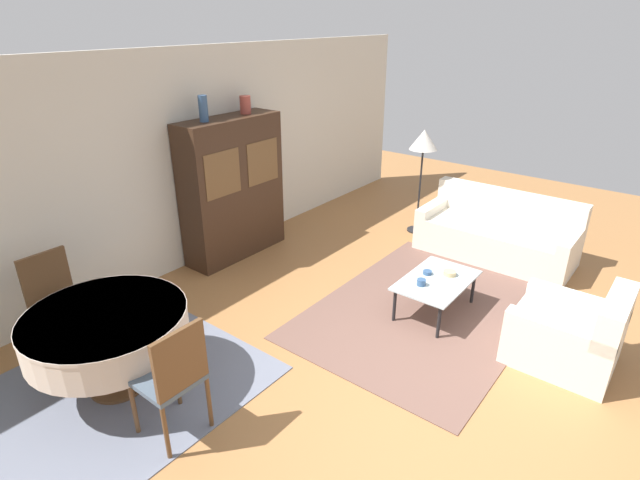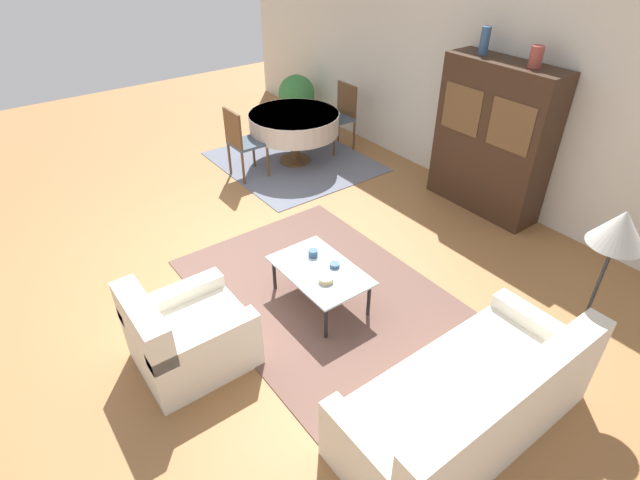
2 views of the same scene
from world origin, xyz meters
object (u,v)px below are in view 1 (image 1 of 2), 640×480
object	(u,v)px
cup	(421,282)
bowl	(450,273)
armchair	(570,335)
dining_table	(107,329)
display_cabinet	(233,189)
vase_tall	(203,109)
floor_lamp	(424,144)
coffee_table	(436,283)
dining_chair_near	(173,375)
couch	(497,235)
bowl_small	(427,272)
dining_chair_far	(56,298)
vase_short	(245,105)

from	to	relation	value
cup	bowl	distance (m)	0.42
armchair	dining_table	distance (m)	4.14
display_cabinet	cup	world-z (taller)	display_cabinet
cup	vase_tall	xyz separation A→B (m)	(-0.43, 2.77, 1.57)
armchair	floor_lamp	distance (m)	3.44
coffee_table	cup	world-z (taller)	cup
display_cabinet	dining_chair_near	size ratio (longest dim) A/B	1.84
dining_chair_near	display_cabinet	bearing A→B (deg)	39.20
dining_chair_near	couch	bearing A→B (deg)	-9.15
couch	dining_table	world-z (taller)	couch
couch	bowl_small	size ratio (longest dim) A/B	20.38
dining_chair_near	dining_chair_far	distance (m)	1.78
bowl_small	coffee_table	bearing A→B (deg)	-109.56
dining_chair_far	dining_chair_near	bearing A→B (deg)	90.00
display_cabinet	bowl_small	distance (m)	2.77
dining_table	floor_lamp	world-z (taller)	floor_lamp
armchair	dining_table	bearing A→B (deg)	133.02
couch	cup	distance (m)	2.06
bowl	coffee_table	bearing A→B (deg)	160.43
dining_chair_far	couch	bearing A→B (deg)	151.57
vase_tall	vase_short	size ratio (longest dim) A/B	1.37
coffee_table	dining_table	bearing A→B (deg)	150.09
couch	dining_chair_near	xyz separation A→B (m)	(-4.69, 0.75, 0.28)
cup	bowl_small	bearing A→B (deg)	13.33
armchair	display_cabinet	size ratio (longest dim) A/B	0.49
coffee_table	display_cabinet	world-z (taller)	display_cabinet
armchair	floor_lamp	world-z (taller)	floor_lamp
bowl_small	vase_tall	bearing A→B (deg)	104.49
dining_chair_near	vase_tall	xyz separation A→B (m)	(2.20, 2.09, 1.43)
dining_chair_far	cup	distance (m)	3.61
bowl	bowl_small	xyz separation A→B (m)	(-0.13, 0.20, -0.01)
dining_chair_near	bowl_small	world-z (taller)	dining_chair_near
dining_chair_far	bowl_small	world-z (taller)	dining_chair_far
cup	bowl	size ratio (longest dim) A/B	0.66
couch	vase_short	xyz separation A→B (m)	(-1.80, 2.85, 1.67)
bowl_small	vase_short	distance (m)	3.12
dining_chair_near	floor_lamp	size ratio (longest dim) A/B	0.65
dining_table	floor_lamp	size ratio (longest dim) A/B	0.87
floor_lamp	bowl	distance (m)	2.37
coffee_table	floor_lamp	bearing A→B (deg)	32.83
vase_tall	vase_short	bearing A→B (deg)	0.00
dining_chair_far	bowl_small	bearing A→B (deg)	140.49
armchair	bowl	size ratio (longest dim) A/B	6.51
couch	armchair	size ratio (longest dim) A/B	2.19
armchair	dining_table	size ratio (longest dim) A/B	0.68
display_cabinet	floor_lamp	xyz separation A→B (m)	(2.22, -1.60, 0.41)
coffee_table	display_cabinet	bearing A→B (deg)	95.78
cup	floor_lamp	bearing A→B (deg)	28.57
display_cabinet	vase_short	world-z (taller)	vase_short
dining_chair_far	cup	xyz separation A→B (m)	(2.64, -2.46, -0.14)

